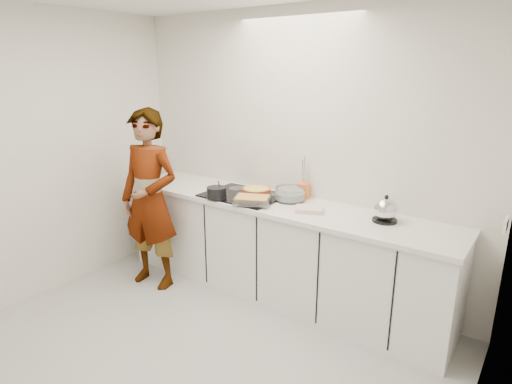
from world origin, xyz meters
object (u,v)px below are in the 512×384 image
Objects in this scene: mixing_bowl at (290,195)px; kettle at (385,210)px; baking_dish at (252,200)px; hob at (243,195)px; cook at (150,200)px; utensil_crock at (304,191)px; tart_dish at (257,190)px; saucepan at (217,192)px.

kettle is (0.89, -0.04, 0.03)m from mixing_bowl.
baking_dish is 1.63× the size of kettle.
baking_dish is at bearing -36.04° from hob.
baking_dish is 1.02m from cook.
utensil_crock reaches higher than baking_dish.
baking_dish is (0.16, -0.29, 0.01)m from tart_dish.
cook is (-1.17, -0.63, -0.11)m from mixing_bowl.
saucepan is at bearing -119.70° from tart_dish.
tart_dish is 0.40m from saucepan.
baking_dish is 1.13m from kettle.
cook is at bearing -142.19° from tart_dish.
baking_dish is 0.36m from mixing_bowl.
baking_dish is 0.22× the size of cook.
utensil_crock is (-0.83, 0.18, -0.02)m from kettle.
utensil_crock is (0.49, 0.27, 0.06)m from hob.
saucepan is 0.67m from mixing_bowl.
utensil_crock is at bearing 23.14° from cook.
saucepan is 0.37m from baking_dish.
mixing_bowl is at bearing 177.58° from kettle.
utensil_crock reaches higher than hob.
kettle is 0.13× the size of cook.
saucepan is at bearing -147.87° from mixing_bowl.
hob is at bearing -162.88° from mixing_bowl.
tart_dish is (0.07, 0.13, 0.03)m from hob.
tart_dish is at bearing 60.30° from saucepan.
hob is at bearing 143.96° from baking_dish.
tart_dish is at bearing 178.63° from kettle.
hob is at bearing 25.13° from cook.
cook is (-2.06, -0.59, -0.14)m from kettle.
saucepan reaches higher than baking_dish.
kettle is (1.32, 0.10, 0.09)m from hob.
utensil_crock is at bearing 167.97° from kettle.
hob is 0.89m from cook.
mixing_bowl is 0.15m from utensil_crock.
tart_dish is at bearing 28.97° from cook.
baking_dish is at bearing 10.13° from cook.
hob is 3.78× the size of saucepan.
hob is 5.07× the size of utensil_crock.
saucepan is 0.82× the size of kettle.
hob is 1.33m from kettle.
saucepan reaches higher than tart_dish.
mixing_bowl is 0.18× the size of cook.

